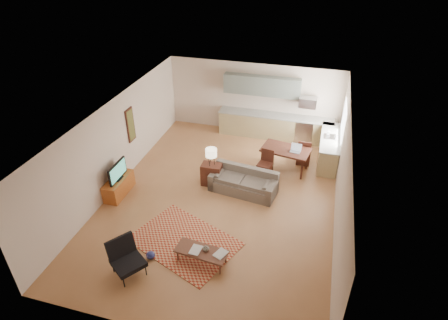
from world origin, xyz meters
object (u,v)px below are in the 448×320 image
(armchair, at_px, (128,260))
(tv_credenza, at_px, (119,186))
(coffee_table, at_px, (202,256))
(console_table, at_px, (212,174))
(sofa, at_px, (243,182))
(dining_table, at_px, (285,159))

(armchair, relative_size, tv_credenza, 0.75)
(coffee_table, bearing_deg, console_table, 108.97)
(tv_credenza, bearing_deg, armchair, -57.04)
(sofa, xyz_separation_m, armchair, (-1.80, -3.79, 0.08))
(sofa, bearing_deg, tv_credenza, -154.98)
(armchair, xyz_separation_m, console_table, (0.77, 3.92, -0.08))
(sofa, relative_size, tv_credenza, 1.78)
(tv_credenza, bearing_deg, coffee_table, -30.63)
(armchair, bearing_deg, coffee_table, -26.52)
(console_table, bearing_deg, dining_table, 33.76)
(coffee_table, distance_m, armchair, 1.70)
(dining_table, bearing_deg, tv_credenza, -139.60)
(sofa, distance_m, console_table, 1.04)
(tv_credenza, height_order, console_table, console_table)
(coffee_table, bearing_deg, sofa, 90.13)
(console_table, distance_m, dining_table, 2.52)
(console_table, bearing_deg, sofa, -8.37)
(armchair, bearing_deg, console_table, 24.64)
(coffee_table, distance_m, tv_credenza, 3.76)
(sofa, relative_size, armchair, 2.37)
(coffee_table, xyz_separation_m, tv_credenza, (-3.24, 1.92, 0.08))
(sofa, bearing_deg, dining_table, 64.70)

